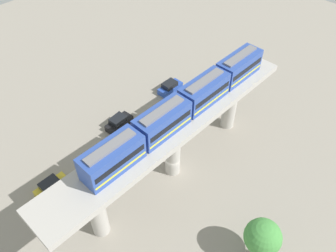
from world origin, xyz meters
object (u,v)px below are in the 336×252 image
Objects in this scene: train at (184,106)px; tree_near_viaduct at (263,237)px; parked_car_black at (119,122)px; parked_car_blue at (170,87)px; parked_car_yellow at (52,187)px.

train is 15.97m from tree_near_viaduct.
parked_car_black is (11.20, 1.24, -9.36)m from train.
parked_car_yellow is (-2.85, 24.05, 0.00)m from parked_car_blue.
parked_car_black is 13.29m from parked_car_yellow.
train is 6.49× the size of parked_car_yellow.
tree_near_viaduct is (-22.74, -10.50, 3.05)m from parked_car_yellow.
train is 17.71m from parked_car_blue.
train is at bearing -14.88° from tree_near_viaduct.
parked_car_blue is (11.42, -9.78, -9.36)m from train.
train is 19.10m from parked_car_yellow.
parked_car_black is at bearing -5.69° from tree_near_viaduct.
tree_near_viaduct is (-25.59, 13.54, 3.05)m from parked_car_blue.
parked_car_black is 0.76× the size of tree_near_viaduct.
tree_near_viaduct reaches higher than parked_car_blue.
train is 6.52× the size of parked_car_blue.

